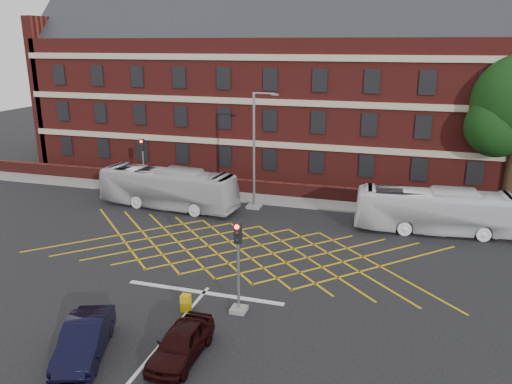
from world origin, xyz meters
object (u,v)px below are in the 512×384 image
(direction_signs, at_px, (128,175))
(car_maroon, at_px, (181,343))
(car_navy, at_px, (84,339))
(street_lamp, at_px, (255,170))
(utility_cabinet, at_px, (186,303))
(traffic_light_near, at_px, (238,276))
(traffic_light_far, at_px, (144,170))
(bus_right, at_px, (437,211))
(bus_left, at_px, (168,188))

(direction_signs, bearing_deg, car_maroon, -54.76)
(car_navy, bearing_deg, direction_signs, 96.29)
(car_navy, height_order, car_maroon, car_navy)
(car_maroon, distance_m, street_lamp, 18.54)
(direction_signs, xyz_separation_m, utility_cabinet, (12.43, -16.18, -0.97))
(car_navy, distance_m, direction_signs, 22.73)
(traffic_light_near, distance_m, traffic_light_far, 20.85)
(car_navy, bearing_deg, street_lamp, 66.80)
(traffic_light_near, xyz_separation_m, street_lamp, (-3.58, 14.35, 1.06))
(car_maroon, distance_m, direction_signs, 23.78)
(bus_right, distance_m, utility_cabinet, 17.63)
(car_maroon, relative_size, traffic_light_far, 0.89)
(bus_right, relative_size, traffic_light_far, 2.37)
(bus_right, bearing_deg, traffic_light_far, 77.60)
(bus_right, distance_m, direction_signs, 23.72)
(car_navy, relative_size, direction_signs, 1.95)
(street_lamp, distance_m, utility_cabinet, 15.24)
(car_maroon, bearing_deg, traffic_light_far, 122.67)
(bus_left, relative_size, bus_right, 1.04)
(traffic_light_near, xyz_separation_m, utility_cabinet, (-2.29, -0.65, -1.36))
(bus_left, bearing_deg, utility_cabinet, -145.24)
(bus_left, relative_size, car_maroon, 2.75)
(bus_left, distance_m, car_maroon, 18.66)
(direction_signs, bearing_deg, traffic_light_near, -46.53)
(bus_left, distance_m, traffic_light_far, 5.02)
(bus_right, height_order, car_navy, bus_right)
(utility_cabinet, bearing_deg, direction_signs, 127.54)
(bus_right, height_order, direction_signs, bus_right)
(car_navy, xyz_separation_m, direction_signs, (-10.10, 20.35, 0.67))
(car_navy, xyz_separation_m, traffic_light_far, (-8.83, 20.76, 1.06))
(bus_right, xyz_separation_m, direction_signs, (-23.58, 2.56, -0.03))
(traffic_light_far, relative_size, street_lamp, 0.51)
(traffic_light_near, xyz_separation_m, direction_signs, (-14.72, 15.53, -0.39))
(traffic_light_near, height_order, street_lamp, street_lamp)
(traffic_light_far, relative_size, direction_signs, 1.94)
(bus_right, xyz_separation_m, car_navy, (-13.49, -17.80, -0.71))
(bus_left, xyz_separation_m, traffic_light_near, (9.69, -12.62, 0.30))
(bus_left, distance_m, direction_signs, 5.81)
(traffic_light_near, distance_m, direction_signs, 21.40)
(bus_left, relative_size, traffic_light_far, 2.46)
(car_navy, bearing_deg, traffic_light_near, 26.12)
(direction_signs, bearing_deg, street_lamp, -6.06)
(direction_signs, bearing_deg, bus_left, -30.01)
(car_maroon, height_order, traffic_light_near, traffic_light_near)
(bus_left, distance_m, utility_cabinet, 15.23)
(bus_left, height_order, car_maroon, bus_left)
(bus_left, height_order, utility_cabinet, bus_left)
(car_maroon, height_order, utility_cabinet, car_maroon)
(bus_left, relative_size, car_navy, 2.46)
(direction_signs, relative_size, utility_cabinet, 2.70)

